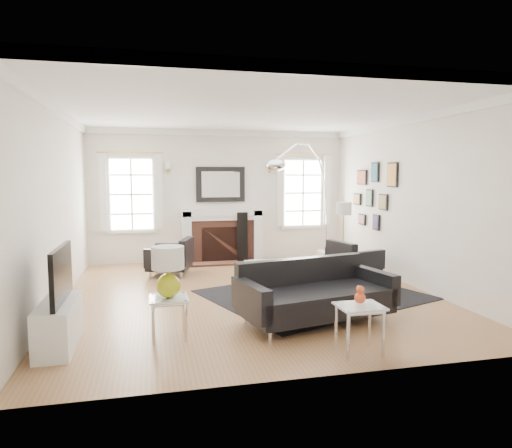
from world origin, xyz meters
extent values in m
plane|color=olive|center=(0.00, 0.00, 0.00)|extent=(6.00, 6.00, 0.00)
cube|color=white|center=(0.00, 3.00, 1.40)|extent=(5.50, 0.04, 2.80)
cube|color=white|center=(0.00, -3.00, 1.40)|extent=(5.50, 0.04, 2.80)
cube|color=white|center=(-2.75, 0.00, 1.40)|extent=(0.04, 6.00, 2.80)
cube|color=white|center=(2.75, 0.00, 1.40)|extent=(0.04, 6.00, 2.80)
cube|color=white|center=(0.00, 0.00, 2.80)|extent=(5.50, 6.00, 0.02)
cube|color=white|center=(0.00, 0.00, 2.74)|extent=(5.50, 6.00, 0.12)
cube|color=white|center=(-0.75, 2.80, 0.55)|extent=(0.18, 0.38, 1.10)
cube|color=white|center=(0.75, 2.80, 0.55)|extent=(0.18, 0.38, 1.10)
cube|color=white|center=(0.00, 2.80, 1.05)|extent=(1.70, 0.38, 0.12)
cube|color=white|center=(0.00, 2.80, 0.95)|extent=(1.50, 0.34, 0.10)
cube|color=brown|center=(0.00, 2.82, 0.45)|extent=(1.30, 0.30, 0.90)
cube|color=black|center=(0.00, 2.72, 0.38)|extent=(0.90, 0.10, 0.76)
cube|color=brown|center=(0.00, 2.55, 0.02)|extent=(1.70, 0.50, 0.04)
cube|color=black|center=(0.00, 2.96, 1.65)|extent=(1.05, 0.06, 0.75)
cube|color=white|center=(0.00, 2.92, 1.65)|extent=(0.82, 0.02, 0.55)
cube|color=white|center=(-1.85, 2.97, 1.45)|extent=(1.00, 0.05, 1.60)
cube|color=white|center=(-1.85, 2.94, 1.45)|extent=(0.84, 0.02, 1.44)
cube|color=white|center=(-2.40, 2.87, 1.50)|extent=(0.14, 0.05, 1.55)
cube|color=white|center=(-1.30, 2.87, 1.50)|extent=(0.14, 0.05, 1.55)
cube|color=white|center=(1.85, 2.97, 1.45)|extent=(1.00, 0.05, 1.60)
cube|color=white|center=(1.85, 2.94, 1.45)|extent=(0.84, 0.02, 1.44)
cube|color=white|center=(1.30, 2.87, 1.50)|extent=(0.14, 0.05, 1.55)
cube|color=white|center=(2.40, 2.87, 1.50)|extent=(0.14, 0.05, 1.55)
cube|color=black|center=(2.72, 0.60, 1.85)|extent=(0.03, 0.34, 0.44)
cube|color=gold|center=(2.70, 0.60, 1.85)|extent=(0.01, 0.29, 0.39)
cube|color=black|center=(2.72, 1.25, 1.90)|extent=(0.03, 0.28, 0.38)
cube|color=#2B5E78|center=(2.70, 1.25, 1.90)|extent=(0.01, 0.23, 0.33)
cube|color=black|center=(2.72, 1.80, 1.80)|extent=(0.03, 0.40, 0.30)
cube|color=#B35637|center=(2.70, 1.80, 1.80)|extent=(0.01, 0.35, 0.25)
cube|color=black|center=(2.72, 0.90, 1.35)|extent=(0.03, 0.30, 0.30)
cube|color=olive|center=(2.70, 0.90, 1.35)|extent=(0.01, 0.25, 0.25)
cube|color=black|center=(2.72, 1.45, 1.40)|extent=(0.03, 0.26, 0.34)
cube|color=#56906E|center=(2.70, 1.45, 1.40)|extent=(0.01, 0.21, 0.29)
cube|color=black|center=(2.72, 2.00, 1.35)|extent=(0.03, 0.32, 0.24)
cube|color=#AC8149|center=(2.70, 2.00, 1.35)|extent=(0.01, 0.27, 0.19)
cube|color=black|center=(2.72, 1.15, 0.95)|extent=(0.03, 0.24, 0.30)
cube|color=#443264|center=(2.70, 1.15, 0.95)|extent=(0.01, 0.19, 0.25)
cube|color=black|center=(2.72, 1.75, 0.95)|extent=(0.03, 0.28, 0.22)
cube|color=#AA6376|center=(2.70, 1.75, 0.95)|extent=(0.01, 0.23, 0.17)
cube|color=white|center=(-2.45, -1.70, 0.25)|extent=(0.35, 1.00, 0.50)
cube|color=black|center=(-2.40, -1.70, 0.80)|extent=(0.05, 1.00, 0.58)
cube|color=black|center=(0.95, -0.27, 0.01)|extent=(3.65, 3.35, 0.01)
cube|color=black|center=(0.51, -1.55, 0.28)|extent=(1.97, 1.23, 0.30)
cube|color=black|center=(0.43, -1.17, 0.51)|extent=(1.81, 0.52, 0.51)
cube|color=black|center=(-0.36, -1.73, 0.41)|extent=(0.32, 0.87, 0.39)
cube|color=black|center=(1.39, -1.36, 0.41)|extent=(0.32, 0.87, 0.39)
cube|color=black|center=(-1.15, 1.73, 0.25)|extent=(0.90, 0.90, 0.27)
cube|color=black|center=(-0.84, 1.64, 0.45)|extent=(0.33, 0.73, 0.45)
cube|color=black|center=(-1.05, 2.08, 0.36)|extent=(0.72, 0.31, 0.34)
cube|color=black|center=(-1.26, 1.39, 0.36)|extent=(0.72, 0.31, 0.34)
cube|color=black|center=(2.11, 0.79, 0.25)|extent=(0.88, 0.88, 0.27)
cube|color=black|center=(1.81, 0.70, 0.44)|extent=(0.32, 0.72, 0.44)
cube|color=black|center=(2.21, 0.44, 0.36)|extent=(0.71, 0.30, 0.34)
cube|color=black|center=(2.02, 1.13, 0.36)|extent=(0.71, 0.30, 0.34)
cube|color=silver|center=(0.51, 0.32, 0.39)|extent=(0.90, 0.90, 0.02)
cylinder|color=silver|center=(0.10, -0.08, 0.20)|extent=(0.04, 0.04, 0.40)
cylinder|color=silver|center=(0.92, -0.08, 0.20)|extent=(0.04, 0.04, 0.40)
cylinder|color=silver|center=(0.10, 0.73, 0.20)|extent=(0.04, 0.04, 0.40)
cylinder|color=silver|center=(0.92, 0.73, 0.20)|extent=(0.04, 0.04, 0.40)
cube|color=silver|center=(-1.29, -1.68, 0.46)|extent=(0.43, 0.43, 0.02)
cylinder|color=silver|center=(-1.47, -1.85, 0.24)|extent=(0.04, 0.04, 0.47)
cylinder|color=silver|center=(-1.12, -1.85, 0.24)|extent=(0.04, 0.04, 0.47)
cylinder|color=silver|center=(-1.47, -1.51, 0.24)|extent=(0.04, 0.04, 0.47)
cylinder|color=silver|center=(-1.12, -1.51, 0.24)|extent=(0.04, 0.04, 0.47)
cube|color=silver|center=(0.60, -2.56, 0.50)|extent=(0.46, 0.39, 0.02)
cylinder|color=silver|center=(0.41, -2.72, 0.25)|extent=(0.04, 0.04, 0.51)
cylinder|color=silver|center=(0.80, -2.72, 0.25)|extent=(0.04, 0.04, 0.51)
cylinder|color=silver|center=(0.41, -2.41, 0.25)|extent=(0.04, 0.04, 0.51)
cylinder|color=silver|center=(0.80, -2.41, 0.25)|extent=(0.04, 0.04, 0.51)
sphere|color=#B5BE17|center=(-1.29, -1.68, 0.61)|extent=(0.27, 0.27, 0.27)
cylinder|color=#B5BE17|center=(-1.29, -1.68, 0.74)|extent=(0.04, 0.04, 0.11)
cylinder|color=white|center=(-1.29, -1.68, 0.92)|extent=(0.36, 0.36, 0.25)
sphere|color=#D7431B|center=(0.60, -2.56, 0.59)|extent=(0.12, 0.12, 0.12)
sphere|color=#D7431B|center=(0.60, -2.56, 0.67)|extent=(0.09, 0.09, 0.09)
cube|color=white|center=(2.20, 2.38, 0.11)|extent=(0.27, 0.43, 0.21)
ellipsoid|color=silver|center=(0.71, 1.10, 2.02)|extent=(0.36, 0.36, 0.22)
cylinder|color=#BA9540|center=(1.86, 0.72, 0.01)|extent=(0.17, 0.17, 0.03)
cylinder|color=#BA9540|center=(1.86, 0.72, 0.61)|extent=(0.02, 0.02, 1.21)
cylinder|color=white|center=(1.86, 0.72, 1.26)|extent=(0.28, 0.28, 0.23)
cube|color=black|center=(0.42, 2.65, 0.53)|extent=(0.27, 0.27, 1.07)
camera|label=1|loc=(-1.45, -6.77, 1.83)|focal=32.00mm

